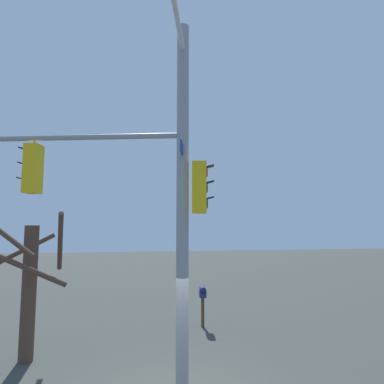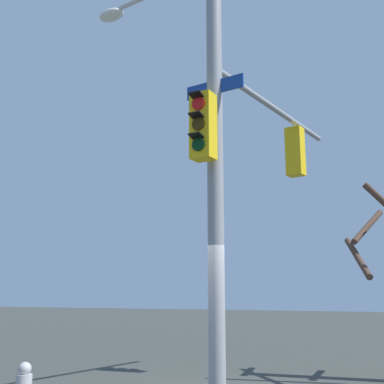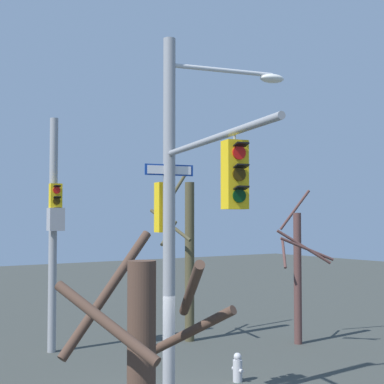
{
  "view_description": "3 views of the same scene",
  "coord_description": "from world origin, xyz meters",
  "px_view_note": "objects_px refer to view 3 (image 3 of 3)",
  "views": [
    {
      "loc": [
        0.95,
        6.89,
        3.57
      ],
      "look_at": [
        -0.31,
        -0.26,
        4.33
      ],
      "focal_mm": 30.48,
      "sensor_mm": 36.0,
      "label": 1
    },
    {
      "loc": [
        -7.56,
        -2.46,
        1.78
      ],
      "look_at": [
        -0.44,
        0.28,
        3.32
      ],
      "focal_mm": 46.31,
      "sensor_mm": 36.0,
      "label": 2
    },
    {
      "loc": [
        10.28,
        -6.46,
        4.14
      ],
      "look_at": [
        0.5,
        0.23,
        4.7
      ],
      "focal_mm": 53.05,
      "sensor_mm": 36.0,
      "label": 3
    }
  ],
  "objects_px": {
    "fire_hydrant": "(238,368)",
    "bare_tree_behind_pole": "(298,272)",
    "bare_tree_across_street": "(142,381)",
    "bare_tree_corner": "(188,256)"
  },
  "relations": [
    {
      "from": "fire_hydrant",
      "to": "bare_tree_corner",
      "type": "height_order",
      "value": "bare_tree_corner"
    },
    {
      "from": "bare_tree_behind_pole",
      "to": "bare_tree_across_street",
      "type": "relative_size",
      "value": 1.3
    },
    {
      "from": "bare_tree_behind_pole",
      "to": "bare_tree_corner",
      "type": "distance_m",
      "value": 3.74
    },
    {
      "from": "bare_tree_behind_pole",
      "to": "bare_tree_corner",
      "type": "relative_size",
      "value": 0.85
    },
    {
      "from": "bare_tree_across_street",
      "to": "bare_tree_corner",
      "type": "distance_m",
      "value": 11.95
    },
    {
      "from": "bare_tree_behind_pole",
      "to": "bare_tree_corner",
      "type": "xyz_separation_m",
      "value": [
        -2.49,
        -2.74,
        0.51
      ]
    },
    {
      "from": "bare_tree_corner",
      "to": "bare_tree_behind_pole",
      "type": "bearing_deg",
      "value": 47.64
    },
    {
      "from": "fire_hydrant",
      "to": "bare_tree_behind_pole",
      "type": "xyz_separation_m",
      "value": [
        -2.23,
        4.38,
        2.03
      ]
    },
    {
      "from": "fire_hydrant",
      "to": "bare_tree_across_street",
      "type": "bearing_deg",
      "value": -48.76
    },
    {
      "from": "bare_tree_across_street",
      "to": "bare_tree_behind_pole",
      "type": "bearing_deg",
      "value": 125.5
    }
  ]
}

